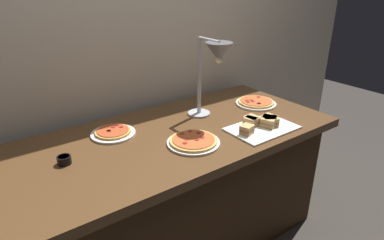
{
  "coord_description": "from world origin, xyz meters",
  "views": [
    {
      "loc": [
        -0.86,
        -1.37,
        1.55
      ],
      "look_at": [
        0.14,
        0.0,
        0.81
      ],
      "focal_mm": 30.69,
      "sensor_mm": 36.0,
      "label": 1
    }
  ],
  "objects_px": {
    "sandwich_platter": "(262,124)",
    "sauce_cup_near": "(64,160)",
    "pizza_plate_center": "(256,103)",
    "pizza_plate_front": "(113,133)",
    "heat_lamp": "(215,60)",
    "pizza_plate_raised_stand": "(193,142)"
  },
  "relations": [
    {
      "from": "sandwich_platter",
      "to": "pizza_plate_front",
      "type": "bearing_deg",
      "value": 149.84
    },
    {
      "from": "pizza_plate_front",
      "to": "pizza_plate_raised_stand",
      "type": "xyz_separation_m",
      "value": [
        0.29,
        -0.34,
        0.0
      ]
    },
    {
      "from": "pizza_plate_center",
      "to": "sauce_cup_near",
      "type": "xyz_separation_m",
      "value": [
        -1.28,
        -0.02,
        0.01
      ]
    },
    {
      "from": "heat_lamp",
      "to": "pizza_plate_front",
      "type": "distance_m",
      "value": 0.69
    },
    {
      "from": "sandwich_platter",
      "to": "heat_lamp",
      "type": "bearing_deg",
      "value": 125.09
    },
    {
      "from": "heat_lamp",
      "to": "pizza_plate_raised_stand",
      "type": "xyz_separation_m",
      "value": [
        -0.26,
        -0.16,
        -0.36
      ]
    },
    {
      "from": "heat_lamp",
      "to": "sauce_cup_near",
      "type": "distance_m",
      "value": 0.93
    },
    {
      "from": "pizza_plate_raised_stand",
      "to": "sauce_cup_near",
      "type": "bearing_deg",
      "value": 162.27
    },
    {
      "from": "pizza_plate_center",
      "to": "sandwich_platter",
      "type": "relative_size",
      "value": 0.7
    },
    {
      "from": "pizza_plate_raised_stand",
      "to": "sandwich_platter",
      "type": "height_order",
      "value": "sandwich_platter"
    },
    {
      "from": "pizza_plate_center",
      "to": "pizza_plate_raised_stand",
      "type": "height_order",
      "value": "same"
    },
    {
      "from": "pizza_plate_front",
      "to": "pizza_plate_raised_stand",
      "type": "relative_size",
      "value": 0.88
    },
    {
      "from": "heat_lamp",
      "to": "pizza_plate_raised_stand",
      "type": "bearing_deg",
      "value": -148.7
    },
    {
      "from": "pizza_plate_front",
      "to": "sauce_cup_near",
      "type": "distance_m",
      "value": 0.34
    },
    {
      "from": "heat_lamp",
      "to": "sandwich_platter",
      "type": "bearing_deg",
      "value": -54.91
    },
    {
      "from": "sauce_cup_near",
      "to": "pizza_plate_center",
      "type": "bearing_deg",
      "value": 0.93
    },
    {
      "from": "sauce_cup_near",
      "to": "pizza_plate_front",
      "type": "bearing_deg",
      "value": 26.59
    },
    {
      "from": "sauce_cup_near",
      "to": "pizza_plate_raised_stand",
      "type": "bearing_deg",
      "value": -17.73
    },
    {
      "from": "sandwich_platter",
      "to": "sauce_cup_near",
      "type": "relative_size",
      "value": 6.15
    },
    {
      "from": "pizza_plate_front",
      "to": "sauce_cup_near",
      "type": "relative_size",
      "value": 3.83
    },
    {
      "from": "pizza_plate_front",
      "to": "pizza_plate_raised_stand",
      "type": "height_order",
      "value": "same"
    },
    {
      "from": "pizza_plate_center",
      "to": "sandwich_platter",
      "type": "xyz_separation_m",
      "value": [
        -0.25,
        -0.29,
        0.01
      ]
    }
  ]
}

